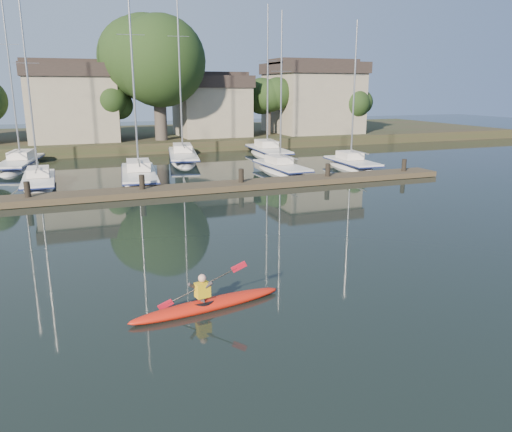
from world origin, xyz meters
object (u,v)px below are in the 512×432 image
object	(u,v)px
sailboat_7	(268,158)
sailboat_6	(183,163)
sailboat_5	(21,170)
sailboat_3	(281,175)
kayak	(207,303)
dock	(194,188)
sailboat_4	(351,170)
sailboat_2	(140,184)
sailboat_1	(40,189)

from	to	relation	value
sailboat_7	sailboat_6	bearing A→B (deg)	-173.69
sailboat_5	sailboat_3	bearing A→B (deg)	-17.15
kayak	dock	size ratio (longest dim) A/B	0.14
sailboat_7	sailboat_4	bearing A→B (deg)	-66.76
sailboat_3	sailboat_6	xyz separation A→B (m)	(-5.34, 8.70, -0.02)
kayak	sailboat_7	size ratio (longest dim) A/B	0.32
sailboat_2	sailboat_7	world-z (taller)	sailboat_2
sailboat_5	sailboat_1	bearing A→B (deg)	-69.60
sailboat_1	sailboat_3	distance (m)	16.39
dock	sailboat_5	size ratio (longest dim) A/B	2.18
kayak	sailboat_4	xyz separation A→B (m)	(17.16, 20.48, -0.37)
dock	sailboat_5	world-z (taller)	sailboat_5
dock	sailboat_4	bearing A→B (deg)	18.33
kayak	sailboat_4	world-z (taller)	sailboat_4
sailboat_6	sailboat_7	bearing A→B (deg)	12.68
dock	sailboat_4	xyz separation A→B (m)	(13.58, 4.50, -0.40)
sailboat_2	sailboat_4	world-z (taller)	sailboat_2
sailboat_6	sailboat_7	distance (m)	7.99
sailboat_2	sailboat_1	bearing A→B (deg)	-177.28
sailboat_7	sailboat_3	bearing A→B (deg)	-102.45
sailboat_5	kayak	bearing A→B (deg)	-67.70
sailboat_1	sailboat_4	world-z (taller)	sailboat_1
sailboat_1	sailboat_6	xyz separation A→B (m)	(11.04, 8.13, -0.03)
kayak	sailboat_1	size ratio (longest dim) A/B	0.36
sailboat_3	sailboat_5	bearing A→B (deg)	151.61
sailboat_3	sailboat_7	size ratio (longest dim) A/B	0.86
sailboat_2	sailboat_4	bearing A→B (deg)	5.00
sailboat_4	sailboat_7	bearing A→B (deg)	112.56
sailboat_2	sailboat_4	size ratio (longest dim) A/B	1.31
kayak	sailboat_6	size ratio (longest dim) A/B	0.27
dock	sailboat_5	distance (m)	17.11
sailboat_1	sailboat_5	xyz separation A→B (m)	(-1.63, 8.48, -0.02)
sailboat_4	sailboat_2	bearing A→B (deg)	-178.00
dock	sailboat_1	distance (m)	10.10
kayak	sailboat_5	world-z (taller)	sailboat_5
sailboat_1	sailboat_6	size ratio (longest dim) A/B	0.75
sailboat_3	sailboat_4	distance (m)	5.87
dock	sailboat_5	bearing A→B (deg)	127.02
sailboat_2	sailboat_4	distance (m)	16.10
dock	sailboat_6	bearing A→B (deg)	79.90
sailboat_3	sailboat_7	world-z (taller)	sailboat_7
dock	sailboat_3	world-z (taller)	sailboat_3
kayak	sailboat_7	bearing A→B (deg)	55.24
kayak	sailboat_4	bearing A→B (deg)	40.44
sailboat_4	kayak	bearing A→B (deg)	-126.86
sailboat_2	sailboat_3	world-z (taller)	sailboat_2
sailboat_6	sailboat_7	xyz separation A→B (m)	(7.98, 0.35, -0.01)
sailboat_4	sailboat_5	world-z (taller)	sailboat_5
sailboat_1	sailboat_3	bearing A→B (deg)	-2.43
sailboat_2	sailboat_7	size ratio (longest dim) A/B	1.10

